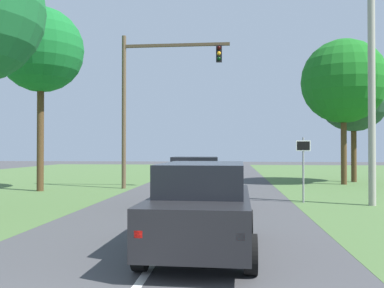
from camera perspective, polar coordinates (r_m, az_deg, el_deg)
ground_plane at (r=14.35m, az=-0.65°, el=-9.65°), size 120.00×120.00×0.00m
red_suv_near at (r=9.07m, az=1.49°, el=-8.45°), size 2.31×4.82×1.92m
pickup_truck_lead at (r=16.24m, az=0.41°, el=-5.07°), size 2.43×5.17×1.93m
traffic_light at (r=23.63m, az=-6.09°, el=7.39°), size 6.13×0.40×8.69m
keep_moving_sign at (r=17.74m, az=15.13°, el=-2.30°), size 0.60×0.09×2.72m
oak_tree_right at (r=28.09m, az=20.20°, el=8.11°), size 5.30×5.30×9.18m
utility_pole_right at (r=17.98m, az=23.57°, el=7.70°), size 0.28×0.28×9.68m
extra_tree_1 at (r=23.97m, az=-20.17°, el=12.06°), size 4.52×4.52×9.81m
extra_tree_2 at (r=30.32m, az=21.42°, el=6.07°), size 4.75×4.75×8.18m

